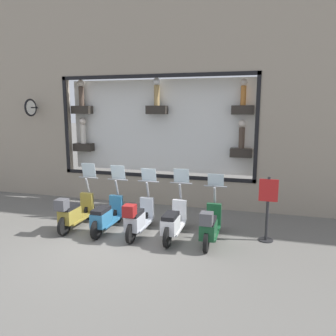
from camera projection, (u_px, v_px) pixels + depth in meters
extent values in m
plane|color=#66635E|center=(112.00, 242.00, 8.04)|extent=(120.00, 120.00, 0.00)
cube|color=gray|center=(156.00, 189.00, 11.37)|extent=(0.40, 6.69, 0.94)
cube|color=black|center=(153.00, 76.00, 10.49)|extent=(0.04, 6.69, 0.12)
cube|color=black|center=(154.00, 176.00, 11.07)|extent=(0.04, 6.69, 0.12)
cube|color=black|center=(257.00, 129.00, 9.90)|extent=(0.04, 0.12, 3.39)
cube|color=black|center=(66.00, 126.00, 11.66)|extent=(0.04, 0.12, 3.39)
cube|color=silver|center=(159.00, 126.00, 11.31)|extent=(0.04, 6.45, 3.15)
cube|color=#28231E|center=(243.00, 110.00, 10.25)|extent=(0.36, 0.69, 0.28)
cylinder|color=#B26B2D|center=(243.00, 96.00, 10.17)|extent=(0.17, 0.17, 0.60)
sphere|color=beige|center=(244.00, 82.00, 10.10)|extent=(0.22, 0.22, 0.22)
cube|color=#28231E|center=(157.00, 110.00, 11.00)|extent=(0.36, 0.69, 0.28)
cylinder|color=#9E7F4C|center=(157.00, 95.00, 10.92)|extent=(0.19, 0.19, 0.67)
sphere|color=white|center=(157.00, 81.00, 10.84)|extent=(0.24, 0.24, 0.24)
cube|color=#28231E|center=(82.00, 110.00, 11.76)|extent=(0.36, 0.69, 0.28)
cylinder|color=#47382D|center=(81.00, 96.00, 11.68)|extent=(0.19, 0.19, 0.67)
sphere|color=beige|center=(81.00, 83.00, 11.59)|extent=(0.24, 0.24, 0.24)
cube|color=#28231E|center=(241.00, 153.00, 10.49)|extent=(0.36, 0.69, 0.28)
cylinder|color=#47382D|center=(242.00, 138.00, 10.40)|extent=(0.19, 0.19, 0.67)
sphere|color=beige|center=(242.00, 124.00, 10.32)|extent=(0.24, 0.24, 0.24)
cube|color=#28231E|center=(84.00, 147.00, 12.00)|extent=(0.36, 0.69, 0.28)
cylinder|color=silver|center=(83.00, 134.00, 11.92)|extent=(0.19, 0.19, 0.68)
sphere|color=beige|center=(83.00, 121.00, 11.83)|extent=(0.25, 0.25, 0.25)
cylinder|color=black|center=(34.00, 108.00, 11.71)|extent=(0.35, 0.05, 0.05)
torus|color=black|center=(31.00, 108.00, 11.54)|extent=(0.62, 0.07, 0.62)
cylinder|color=white|center=(31.00, 108.00, 11.54)|extent=(0.51, 0.03, 0.51)
cylinder|color=black|center=(214.00, 223.00, 8.70)|extent=(0.46, 0.09, 0.46)
cylinder|color=black|center=(206.00, 243.00, 7.44)|extent=(0.46, 0.09, 0.46)
cube|color=#19512D|center=(211.00, 233.00, 8.07)|extent=(1.02, 0.38, 0.06)
cube|color=#19512D|center=(208.00, 230.00, 7.68)|extent=(0.61, 0.35, 0.36)
cube|color=black|center=(209.00, 221.00, 7.64)|extent=(0.58, 0.31, 0.10)
cube|color=#19512D|center=(214.00, 214.00, 8.53)|extent=(0.12, 0.37, 0.56)
cylinder|color=gray|center=(215.00, 195.00, 8.51)|extent=(0.20, 0.06, 0.45)
cylinder|color=gray|center=(215.00, 186.00, 8.54)|extent=(0.04, 0.61, 0.04)
cube|color=silver|center=(216.00, 180.00, 8.55)|extent=(0.08, 0.42, 0.33)
cube|color=#4C4C51|center=(206.00, 219.00, 7.29)|extent=(0.28, 0.28, 0.28)
cylinder|color=black|center=(180.00, 219.00, 8.92)|extent=(0.51, 0.09, 0.51)
cylinder|color=black|center=(167.00, 237.00, 7.70)|extent=(0.51, 0.09, 0.51)
cube|color=silver|center=(174.00, 228.00, 8.32)|extent=(1.02, 0.39, 0.06)
cube|color=silver|center=(170.00, 225.00, 7.93)|extent=(0.61, 0.35, 0.36)
cube|color=black|center=(170.00, 216.00, 7.88)|extent=(0.58, 0.31, 0.10)
cube|color=silver|center=(180.00, 210.00, 8.78)|extent=(0.12, 0.37, 0.56)
cylinder|color=gray|center=(180.00, 191.00, 8.75)|extent=(0.20, 0.06, 0.45)
cylinder|color=gray|center=(181.00, 183.00, 8.78)|extent=(0.04, 0.60, 0.04)
cube|color=silver|center=(181.00, 176.00, 8.79)|extent=(0.10, 0.42, 0.39)
cylinder|color=black|center=(148.00, 217.00, 9.18)|extent=(0.49, 0.09, 0.49)
cylinder|color=black|center=(131.00, 233.00, 7.95)|extent=(0.49, 0.09, 0.49)
cube|color=#B7BCC6|center=(140.00, 225.00, 8.57)|extent=(1.02, 0.39, 0.06)
cube|color=#B7BCC6|center=(135.00, 222.00, 8.17)|extent=(0.61, 0.35, 0.36)
cube|color=black|center=(135.00, 213.00, 8.13)|extent=(0.58, 0.31, 0.10)
cube|color=#B7BCC6|center=(147.00, 208.00, 9.03)|extent=(0.12, 0.37, 0.56)
cylinder|color=gray|center=(148.00, 190.00, 9.00)|extent=(0.20, 0.06, 0.45)
cylinder|color=gray|center=(148.00, 181.00, 9.03)|extent=(0.04, 0.60, 0.04)
cube|color=silver|center=(149.00, 175.00, 9.04)|extent=(0.09, 0.42, 0.36)
cube|color=maroon|center=(129.00, 211.00, 7.79)|extent=(0.28, 0.28, 0.28)
cylinder|color=black|center=(118.00, 214.00, 9.43)|extent=(0.49, 0.09, 0.49)
cylinder|color=black|center=(96.00, 230.00, 8.19)|extent=(0.49, 0.09, 0.49)
cube|color=teal|center=(108.00, 222.00, 8.81)|extent=(1.02, 0.39, 0.06)
cube|color=teal|center=(101.00, 219.00, 8.42)|extent=(0.61, 0.35, 0.36)
cube|color=black|center=(101.00, 210.00, 8.38)|extent=(0.58, 0.31, 0.10)
cube|color=teal|center=(116.00, 205.00, 9.27)|extent=(0.12, 0.37, 0.56)
cylinder|color=gray|center=(117.00, 187.00, 9.25)|extent=(0.20, 0.06, 0.45)
cylinder|color=gray|center=(118.00, 180.00, 9.28)|extent=(0.04, 0.60, 0.04)
cube|color=silver|center=(118.00, 172.00, 9.28)|extent=(0.10, 0.42, 0.41)
cylinder|color=black|center=(89.00, 211.00, 9.68)|extent=(0.50, 0.09, 0.50)
cylinder|color=black|center=(64.00, 226.00, 8.44)|extent=(0.50, 0.09, 0.50)
cube|color=olive|center=(78.00, 218.00, 9.06)|extent=(1.02, 0.38, 0.06)
cube|color=olive|center=(70.00, 215.00, 8.67)|extent=(0.61, 0.35, 0.36)
cube|color=black|center=(69.00, 207.00, 8.63)|extent=(0.58, 0.31, 0.10)
cube|color=olive|center=(87.00, 202.00, 9.52)|extent=(0.12, 0.37, 0.56)
cylinder|color=gray|center=(87.00, 185.00, 9.50)|extent=(0.20, 0.06, 0.45)
cylinder|color=gray|center=(88.00, 178.00, 9.53)|extent=(0.04, 0.60, 0.04)
cube|color=silver|center=(89.00, 170.00, 9.53)|extent=(0.10, 0.42, 0.42)
cube|color=#4C4C51|center=(62.00, 205.00, 8.29)|extent=(0.28, 0.28, 0.28)
cylinder|color=#232326|center=(266.00, 240.00, 8.14)|extent=(0.36, 0.36, 0.02)
cylinder|color=#232326|center=(267.00, 209.00, 8.00)|extent=(0.07, 0.07, 1.61)
cube|color=red|center=(269.00, 190.00, 7.89)|extent=(0.03, 0.45, 0.55)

